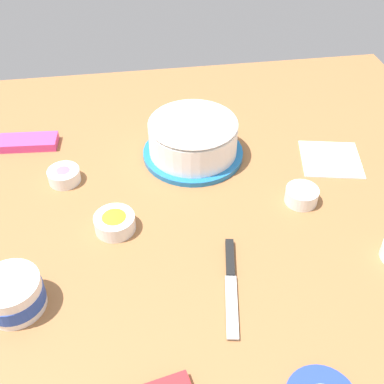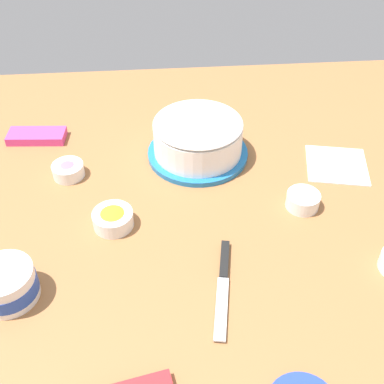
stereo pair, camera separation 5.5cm
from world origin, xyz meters
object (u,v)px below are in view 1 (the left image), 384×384
at_px(frosted_cake, 193,138).
at_px(sprinkle_bowl_pink, 64,175).
at_px(sprinkle_bowl_green, 302,195).
at_px(paper_napkin, 331,159).
at_px(sprinkle_bowl_orange, 115,222).
at_px(frosting_tub, 13,294).
at_px(candy_box_upper, 28,142).
at_px(spreading_knife, 231,277).

bearing_deg(frosted_cake, sprinkle_bowl_pink, 9.72).
relative_size(sprinkle_bowl_green, paper_napkin, 0.51).
xyz_separation_m(sprinkle_bowl_orange, paper_napkin, (-0.56, -0.17, -0.02)).
xyz_separation_m(sprinkle_bowl_green, paper_napkin, (-0.13, -0.14, -0.02)).
bearing_deg(frosting_tub, candy_box_upper, -86.68).
xyz_separation_m(frosted_cake, frosting_tub, (0.40, 0.41, -0.02)).
height_order(sprinkle_bowl_pink, paper_napkin, sprinkle_bowl_pink).
xyz_separation_m(frosting_tub, sprinkle_bowl_green, (-0.62, -0.20, -0.02)).
height_order(frosted_cake, paper_napkin, frosted_cake).
height_order(frosting_tub, candy_box_upper, frosting_tub).
xyz_separation_m(sprinkle_bowl_green, sprinkle_bowl_orange, (0.43, 0.03, 0.00)).
bearing_deg(candy_box_upper, sprinkle_bowl_green, 158.12).
bearing_deg(sprinkle_bowl_orange, frosted_cake, -131.23).
distance_m(frosted_cake, sprinkle_bowl_orange, 0.32).
bearing_deg(paper_napkin, sprinkle_bowl_green, 47.87).
bearing_deg(frosted_cake, candy_box_upper, -14.01).
bearing_deg(sprinkle_bowl_pink, frosted_cake, -170.28).
relative_size(spreading_knife, paper_napkin, 1.57).
distance_m(frosting_tub, sprinkle_bowl_pink, 0.37).
xyz_separation_m(spreading_knife, sprinkle_bowl_orange, (0.22, -0.17, 0.02)).
distance_m(frosted_cake, sprinkle_bowl_pink, 0.33).
height_order(sprinkle_bowl_orange, candy_box_upper, sprinkle_bowl_orange).
bearing_deg(spreading_knife, frosting_tub, 0.31).
xyz_separation_m(frosting_tub, spreading_knife, (-0.41, -0.00, -0.03)).
bearing_deg(frosting_tub, sprinkle_bowl_pink, -101.52).
relative_size(spreading_knife, sprinkle_bowl_green, 3.09).
distance_m(frosting_tub, sprinkle_bowl_orange, 0.26).
bearing_deg(frosting_tub, sprinkle_bowl_orange, -137.44).
bearing_deg(sprinkle_bowl_green, sprinkle_bowl_orange, 3.34).
distance_m(spreading_knife, sprinkle_bowl_orange, 0.28).
bearing_deg(spreading_knife, candy_box_upper, -49.51).
height_order(sprinkle_bowl_green, candy_box_upper, sprinkle_bowl_green).
distance_m(frosting_tub, paper_napkin, 0.82).
xyz_separation_m(frosted_cake, paper_napkin, (-0.35, 0.07, -0.05)).
bearing_deg(sprinkle_bowl_pink, sprinkle_bowl_orange, 122.77).
height_order(spreading_knife, paper_napkin, spreading_knife).
distance_m(sprinkle_bowl_pink, paper_napkin, 0.68).
height_order(frosted_cake, spreading_knife, frosted_cake).
bearing_deg(spreading_knife, frosted_cake, -88.21).
relative_size(frosting_tub, candy_box_upper, 0.75).
height_order(frosted_cake, sprinkle_bowl_pink, frosted_cake).
height_order(frosted_cake, sprinkle_bowl_orange, frosted_cake).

